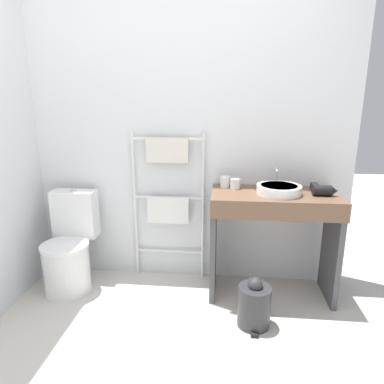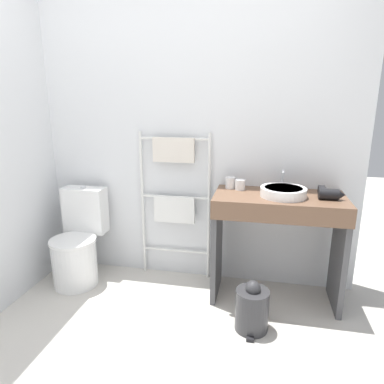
{
  "view_description": "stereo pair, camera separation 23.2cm",
  "coord_description": "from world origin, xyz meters",
  "px_view_note": "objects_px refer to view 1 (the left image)",
  "views": [
    {
      "loc": [
        0.35,
        -1.33,
        1.51
      ],
      "look_at": [
        0.12,
        0.91,
        0.9
      ],
      "focal_mm": 32.0,
      "sensor_mm": 36.0,
      "label": 1
    },
    {
      "loc": [
        0.58,
        -1.29,
        1.51
      ],
      "look_at": [
        0.12,
        0.91,
        0.9
      ],
      "focal_mm": 32.0,
      "sensor_mm": 36.0,
      "label": 2
    }
  ],
  "objects_px": {
    "toilet": "(69,251)",
    "cup_near_wall": "(225,182)",
    "trash_bin": "(254,305)",
    "sink_basin": "(279,189)",
    "hair_dryer": "(322,190)",
    "towel_radiator": "(168,189)",
    "cup_near_edge": "(235,184)"
  },
  "relations": [
    {
      "from": "toilet",
      "to": "cup_near_wall",
      "type": "relative_size",
      "value": 9.01
    },
    {
      "from": "toilet",
      "to": "trash_bin",
      "type": "bearing_deg",
      "value": -14.02
    },
    {
      "from": "sink_basin",
      "to": "cup_near_wall",
      "type": "relative_size",
      "value": 3.71
    },
    {
      "from": "hair_dryer",
      "to": "trash_bin",
      "type": "relative_size",
      "value": 0.52
    },
    {
      "from": "trash_bin",
      "to": "towel_radiator",
      "type": "bearing_deg",
      "value": 138.16
    },
    {
      "from": "cup_near_wall",
      "to": "cup_near_edge",
      "type": "relative_size",
      "value": 1.11
    },
    {
      "from": "towel_radiator",
      "to": "cup_near_edge",
      "type": "xyz_separation_m",
      "value": [
        0.55,
        -0.09,
        0.08
      ]
    },
    {
      "from": "cup_near_edge",
      "to": "hair_dryer",
      "type": "xyz_separation_m",
      "value": [
        0.63,
        -0.13,
        -0.0
      ]
    },
    {
      "from": "towel_radiator",
      "to": "toilet",
      "type": "bearing_deg",
      "value": -162.32
    },
    {
      "from": "towel_radiator",
      "to": "hair_dryer",
      "type": "relative_size",
      "value": 6.7
    },
    {
      "from": "towel_radiator",
      "to": "cup_near_edge",
      "type": "relative_size",
      "value": 15.81
    },
    {
      "from": "towel_radiator",
      "to": "hair_dryer",
      "type": "bearing_deg",
      "value": -10.4
    },
    {
      "from": "toilet",
      "to": "towel_radiator",
      "type": "distance_m",
      "value": 0.94
    },
    {
      "from": "toilet",
      "to": "towel_radiator",
      "type": "height_order",
      "value": "towel_radiator"
    },
    {
      "from": "cup_near_edge",
      "to": "hair_dryer",
      "type": "distance_m",
      "value": 0.64
    },
    {
      "from": "sink_basin",
      "to": "trash_bin",
      "type": "bearing_deg",
      "value": -113.8
    },
    {
      "from": "towel_radiator",
      "to": "sink_basin",
      "type": "relative_size",
      "value": 3.86
    },
    {
      "from": "hair_dryer",
      "to": "cup_near_wall",
      "type": "bearing_deg",
      "value": 167.47
    },
    {
      "from": "cup_near_wall",
      "to": "trash_bin",
      "type": "xyz_separation_m",
      "value": [
        0.22,
        -0.56,
        -0.72
      ]
    },
    {
      "from": "cup_near_edge",
      "to": "trash_bin",
      "type": "bearing_deg",
      "value": -75.06
    },
    {
      "from": "cup_near_edge",
      "to": "trash_bin",
      "type": "xyz_separation_m",
      "value": [
        0.14,
        -0.53,
        -0.72
      ]
    },
    {
      "from": "towel_radiator",
      "to": "trash_bin",
      "type": "bearing_deg",
      "value": -41.84
    },
    {
      "from": "toilet",
      "to": "cup_near_edge",
      "type": "relative_size",
      "value": 9.97
    },
    {
      "from": "hair_dryer",
      "to": "trash_bin",
      "type": "xyz_separation_m",
      "value": [
        -0.49,
        -0.4,
        -0.72
      ]
    },
    {
      "from": "towel_radiator",
      "to": "sink_basin",
      "type": "distance_m",
      "value": 0.89
    },
    {
      "from": "towel_radiator",
      "to": "cup_near_wall",
      "type": "distance_m",
      "value": 0.48
    },
    {
      "from": "towel_radiator",
      "to": "trash_bin",
      "type": "height_order",
      "value": "towel_radiator"
    },
    {
      "from": "toilet",
      "to": "cup_near_wall",
      "type": "xyz_separation_m",
      "value": [
        1.25,
        0.19,
        0.56
      ]
    },
    {
      "from": "cup_near_edge",
      "to": "towel_radiator",
      "type": "bearing_deg",
      "value": 170.82
    },
    {
      "from": "toilet",
      "to": "trash_bin",
      "type": "xyz_separation_m",
      "value": [
        1.47,
        -0.37,
        -0.16
      ]
    },
    {
      "from": "sink_basin",
      "to": "hair_dryer",
      "type": "xyz_separation_m",
      "value": [
        0.31,
        0.0,
        0.0
      ]
    },
    {
      "from": "cup_near_edge",
      "to": "trash_bin",
      "type": "height_order",
      "value": "cup_near_edge"
    }
  ]
}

